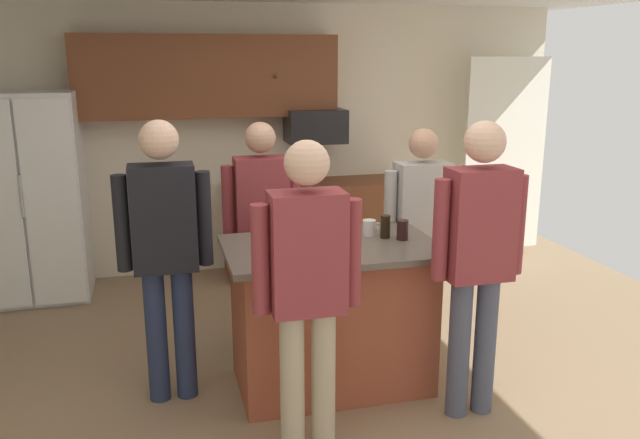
{
  "coord_description": "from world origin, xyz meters",
  "views": [
    {
      "loc": [
        -0.94,
        -3.63,
        2.13
      ],
      "look_at": [
        0.12,
        0.46,
        1.05
      ],
      "focal_mm": 36.58,
      "sensor_mm": 36.0,
      "label": 1
    }
  ],
  "objects": [
    {
      "name": "glass_short_whisky",
      "position": [
        0.5,
        0.23,
        1.03
      ],
      "size": [
        0.07,
        0.07,
        0.15
      ],
      "color": "black",
      "rests_on": "kitchen_island"
    },
    {
      "name": "person_elder_center",
      "position": [
        0.83,
        -0.4,
        1.03
      ],
      "size": [
        0.57,
        0.23,
        1.77
      ],
      "rotation": [
        0.0,
        0.0,
        2.48
      ],
      "color": "#4C5166",
      "rests_on": "ground"
    },
    {
      "name": "cabinet_run_upper",
      "position": [
        -0.4,
        2.6,
        1.93
      ],
      "size": [
        2.4,
        0.38,
        0.75
      ],
      "color": "brown"
    },
    {
      "name": "mug_blue_stoneware",
      "position": [
        0.42,
        0.31,
        1.01
      ],
      "size": [
        0.13,
        0.09,
        0.11
      ],
      "color": "white",
      "rests_on": "kitchen_island"
    },
    {
      "name": "french_door_window_panel",
      "position": [
        2.6,
        2.4,
        1.1
      ],
      "size": [
        0.9,
        0.06,
        2.0
      ],
      "primitive_type": "cube",
      "color": "white",
      "rests_on": "ground"
    },
    {
      "name": "microwave_over_range",
      "position": [
        0.6,
        2.5,
        1.45
      ],
      "size": [
        0.56,
        0.4,
        0.32
      ],
      "primitive_type": "cube",
      "color": "black"
    },
    {
      "name": "floor",
      "position": [
        0.0,
        0.0,
        0.0
      ],
      "size": [
        7.04,
        7.04,
        0.0
      ],
      "primitive_type": "plane",
      "color": "#937A5B",
      "rests_on": "ground"
    },
    {
      "name": "cabinet_run_lower",
      "position": [
        0.6,
        2.48,
        0.45
      ],
      "size": [
        1.8,
        0.63,
        0.9
      ],
      "color": "brown",
      "rests_on": "ground"
    },
    {
      "name": "refrigerator",
      "position": [
        -2.0,
        2.38,
        0.91
      ],
      "size": [
        0.89,
        0.76,
        1.82
      ],
      "color": "white",
      "rests_on": "ground"
    },
    {
      "name": "person_guest_right",
      "position": [
        0.92,
        0.64,
        0.93
      ],
      "size": [
        0.57,
        0.22,
        1.62
      ],
      "rotation": [
        0.0,
        0.0,
        -2.6
      ],
      "color": "tan",
      "rests_on": "ground"
    },
    {
      "name": "person_guest_left",
      "position": [
        -0.9,
        0.24,
        1.03
      ],
      "size": [
        0.57,
        0.23,
        1.76
      ],
      "rotation": [
        0.0,
        0.0,
        -0.08
      ],
      "color": "#232D4C",
      "rests_on": "ground"
    },
    {
      "name": "serving_tray",
      "position": [
        0.06,
        0.23,
        0.98
      ],
      "size": [
        0.44,
        0.3,
        0.04
      ],
      "color": "#B7B7BC",
      "rests_on": "kitchen_island"
    },
    {
      "name": "kitchen_island",
      "position": [
        0.12,
        0.16,
        0.49
      ],
      "size": [
        1.35,
        0.86,
        0.96
      ],
      "color": "#9E4C33",
      "rests_on": "ground"
    },
    {
      "name": "person_guest_by_door",
      "position": [
        -0.2,
        0.9,
        0.96
      ],
      "size": [
        0.57,
        0.22,
        1.67
      ],
      "rotation": [
        0.0,
        0.0,
        -1.16
      ],
      "color": "#4C5166",
      "rests_on": "ground"
    },
    {
      "name": "mug_ceramic_white",
      "position": [
        -0.16,
        -0.02,
        1.0
      ],
      "size": [
        0.13,
        0.09,
        0.09
      ],
      "color": "white",
      "rests_on": "kitchen_island"
    },
    {
      "name": "back_wall",
      "position": [
        0.0,
        2.8,
        1.3
      ],
      "size": [
        6.4,
        0.1,
        2.6
      ],
      "primitive_type": "cube",
      "color": "beige",
      "rests_on": "ground"
    },
    {
      "name": "glass_dark_ale",
      "position": [
        0.59,
        0.16,
        1.02
      ],
      "size": [
        0.07,
        0.07,
        0.13
      ],
      "color": "black",
      "rests_on": "kitchen_island"
    },
    {
      "name": "person_host_foreground",
      "position": [
        -0.22,
        -0.57,
        1.0
      ],
      "size": [
        0.57,
        0.23,
        1.73
      ],
      "rotation": [
        0.0,
        0.0,
        1.14
      ],
      "color": "tan",
      "rests_on": "ground"
    }
  ]
}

